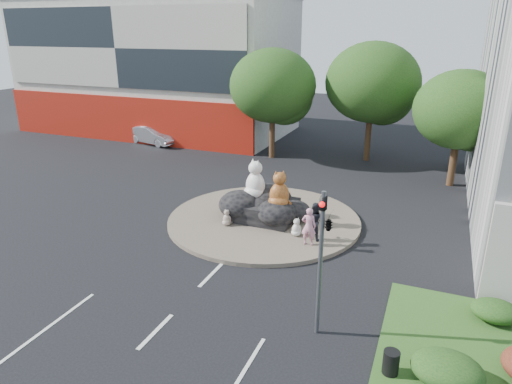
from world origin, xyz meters
TOP-DOWN VIEW (x-y plane):
  - ground at (0.00, 0.00)m, footprint 120.00×120.00m
  - roundabout_island at (0.00, 10.00)m, footprint 10.00×10.00m
  - rock_plinth at (0.00, 10.00)m, footprint 3.20×2.60m
  - shophouse_block at (-18.00, 27.91)m, footprint 25.20×12.30m
  - tree_left at (-3.93, 22.06)m, footprint 6.46×6.46m
  - tree_mid at (3.07, 24.06)m, footprint 6.84×6.84m
  - tree_right at (9.07, 20.06)m, footprint 5.70×5.70m
  - hedge_near_green at (9.00, 1.00)m, footprint 2.00×1.60m
  - hedge_back_green at (10.50, 4.80)m, footprint 1.60×1.28m
  - traffic_light at (5.10, 2.00)m, footprint 0.44×1.24m
  - cat_white at (-0.62, 10.33)m, footprint 1.65×1.58m
  - cat_tabby at (0.96, 9.62)m, footprint 1.49×1.43m
  - kitten_calico at (-1.40, 8.46)m, footprint 0.51×0.45m
  - kitten_white at (2.22, 8.59)m, footprint 0.71×0.71m
  - pedestrian_pink at (3.01, 7.87)m, footprint 0.70×0.51m
  - pedestrian_dark at (3.10, 8.58)m, footprint 1.07×0.97m
  - parked_car at (-15.14, 22.24)m, footprint 5.11×2.73m
  - litter_bin at (7.50, 0.83)m, footprint 0.56×0.56m

SIDE VIEW (x-z plane):
  - ground at x=0.00m, z-range 0.00..0.00m
  - roundabout_island at x=0.00m, z-range 0.00..0.20m
  - hedge_back_green at x=10.50m, z-range 0.12..0.84m
  - litter_bin at x=7.50m, z-range 0.12..0.85m
  - hedge_near_green at x=9.00m, z-range 0.12..1.02m
  - kitten_calico at x=-1.40m, z-range 0.20..1.05m
  - kitten_white at x=2.22m, z-range 0.20..1.10m
  - rock_plinth at x=0.00m, z-range 0.20..1.10m
  - parked_car at x=-15.14m, z-range 0.00..1.60m
  - pedestrian_pink at x=3.01m, z-range 0.20..2.00m
  - pedestrian_dark at x=3.10m, z-range 0.20..2.00m
  - cat_tabby at x=0.96m, z-range 1.10..3.02m
  - cat_white at x=-0.62m, z-range 1.10..3.23m
  - traffic_light at x=5.10m, z-range 1.12..6.12m
  - tree_right at x=9.07m, z-range 0.98..8.28m
  - tree_left at x=-3.93m, z-range 1.11..9.38m
  - tree_mid at x=3.07m, z-range 1.18..9.94m
  - shophouse_block at x=-18.00m, z-range -2.52..14.88m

